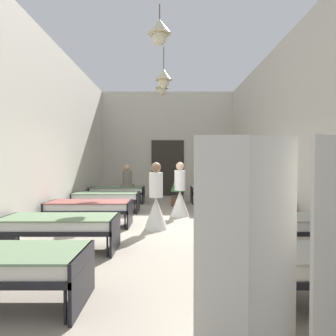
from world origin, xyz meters
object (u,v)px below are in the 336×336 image
object	(u,v)px
bed_left_row_3	(107,197)
privacy_screen	(275,244)
bed_right_row_4	(218,191)
bed_left_row_1	(61,224)
bed_left_row_4	(118,191)
bed_right_row_2	(246,207)
bed_right_row_3	(229,197)
patient_seated_primary	(128,179)
bed_right_row_1	(275,225)
nurse_near_aisle	(181,197)
bed_left_row_2	(90,207)
nurse_mid_aisle	(157,205)
potted_plant	(178,187)

from	to	relation	value
bed_left_row_3	privacy_screen	bearing A→B (deg)	-67.72
bed_right_row_4	bed_left_row_1	bearing A→B (deg)	-122.21
bed_left_row_4	bed_right_row_2	bearing A→B (deg)	-46.62
bed_right_row_2	bed_right_row_3	world-z (taller)	same
bed_left_row_1	bed_left_row_3	distance (m)	3.80
bed_left_row_3	patient_seated_primary	world-z (taller)	patient_seated_primary
bed_right_row_1	nurse_near_aisle	distance (m)	3.48
bed_left_row_4	nurse_near_aisle	xyz separation A→B (m)	(2.14, -2.54, 0.09)
bed_right_row_1	bed_left_row_2	size ratio (longest dim) A/B	1.00
bed_left_row_2	bed_left_row_4	size ratio (longest dim) A/B	1.00
bed_right_row_1	nurse_mid_aisle	bearing A→B (deg)	142.08
nurse_near_aisle	bed_left_row_2	bearing A→B (deg)	-0.09
bed_right_row_1	bed_right_row_4	world-z (taller)	same
bed_right_row_3	patient_seated_primary	world-z (taller)	patient_seated_primary
bed_left_row_4	bed_right_row_4	xyz separation A→B (m)	(3.59, 0.00, 0.00)
potted_plant	bed_right_row_3	bearing A→B (deg)	-37.80
bed_right_row_1	bed_right_row_3	size ratio (longest dim) A/B	1.00
bed_right_row_4	nurse_mid_aisle	distance (m)	4.59
bed_left_row_4	patient_seated_primary	size ratio (longest dim) A/B	2.37
bed_right_row_4	nurse_near_aisle	world-z (taller)	nurse_near_aisle
privacy_screen	bed_right_row_3	bearing A→B (deg)	69.39
nurse_near_aisle	privacy_screen	world-z (taller)	privacy_screen
bed_left_row_2	potted_plant	distance (m)	3.71
bed_left_row_2	privacy_screen	world-z (taller)	privacy_screen
potted_plant	nurse_near_aisle	bearing A→B (deg)	-89.87
bed_left_row_1	nurse_mid_aisle	bearing A→B (deg)	45.81
nurse_mid_aisle	nurse_near_aisle	bearing A→B (deg)	143.41
bed_left_row_3	bed_left_row_2	bearing A→B (deg)	-90.00
bed_right_row_4	potted_plant	size ratio (longest dim) A/B	1.66
bed_left_row_2	bed_left_row_4	world-z (taller)	same
bed_right_row_1	nurse_mid_aisle	size ratio (longest dim) A/B	1.28
bed_left_row_2	bed_left_row_4	bearing A→B (deg)	90.00
bed_right_row_2	privacy_screen	bearing A→B (deg)	-101.81
nurse_mid_aisle	potted_plant	distance (m)	3.39
privacy_screen	bed_right_row_1	bearing A→B (deg)	58.02
bed_right_row_2	nurse_near_aisle	bearing A→B (deg)	139.00
bed_right_row_4	potted_plant	world-z (taller)	potted_plant
bed_left_row_4	nurse_near_aisle	distance (m)	3.32
bed_left_row_3	nurse_near_aisle	xyz separation A→B (m)	(2.14, -0.64, 0.09)
bed_left_row_4	privacy_screen	xyz separation A→B (m)	(2.64, -8.35, 0.41)
patient_seated_primary	bed_left_row_3	bearing A→B (deg)	-100.37
privacy_screen	potted_plant	bearing A→B (deg)	81.61
nurse_near_aisle	nurse_mid_aisle	xyz separation A→B (m)	(-0.59, -1.57, 0.00)
bed_right_row_2	bed_right_row_4	distance (m)	3.80
bed_left_row_2	bed_right_row_3	distance (m)	4.06
bed_left_row_4	bed_right_row_1	bearing A→B (deg)	-57.79
bed_right_row_3	bed_left_row_2	bearing A→B (deg)	-152.12
bed_left_row_2	bed_right_row_2	distance (m)	3.59
bed_right_row_3	bed_left_row_4	bearing A→B (deg)	152.12
bed_left_row_1	nurse_mid_aisle	world-z (taller)	nurse_mid_aisle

